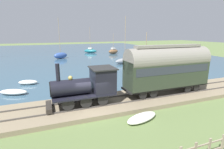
{
  "coord_description": "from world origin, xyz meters",
  "views": [
    {
      "loc": [
        -13.05,
        3.24,
        6.39
      ],
      "look_at": [
        7.12,
        -4.42,
        1.12
      ],
      "focal_mm": 28.0,
      "sensor_mm": 36.0,
      "label": 1
    }
  ],
  "objects": [
    {
      "name": "rowboat_far_out",
      "position": [
        10.27,
        5.62,
        0.28
      ],
      "size": [
        1.61,
        2.47,
        0.55
      ],
      "rotation": [
        0.0,
        0.0,
        -0.26
      ],
      "color": "silver",
      "rests_on": "harbor_water"
    },
    {
      "name": "sailboat_blue",
      "position": [
        31.55,
        -0.13,
        0.8
      ],
      "size": [
        2.58,
        3.69,
        9.64
      ],
      "rotation": [
        0.0,
        0.0,
        0.4
      ],
      "color": "#335199",
      "rests_on": "harbor_water"
    },
    {
      "name": "beached_dinghy",
      "position": [
        -2.82,
        -3.02,
        0.22
      ],
      "size": [
        1.88,
        3.0,
        0.44
      ],
      "color": "silver",
      "rests_on": "ground"
    },
    {
      "name": "ground_plane",
      "position": [
        0.0,
        0.0,
        0.0
      ],
      "size": [
        200.0,
        200.0,
        0.0
      ],
      "primitive_type": "plane",
      "color": "#607542"
    },
    {
      "name": "sailboat_navy",
      "position": [
        9.68,
        -10.84,
        0.66
      ],
      "size": [
        2.33,
        5.11,
        6.36
      ],
      "rotation": [
        0.0,
        0.0,
        -0.21
      ],
      "color": "#192347",
      "rests_on": "harbor_water"
    },
    {
      "name": "rowboat_mid_harbor",
      "position": [
        7.31,
        -1.63,
        0.17
      ],
      "size": [
        2.56,
        2.05,
        0.32
      ],
      "rotation": [
        0.0,
        0.0,
        -0.99
      ],
      "color": "#B7B2A3",
      "rests_on": "harbor_water"
    },
    {
      "name": "steam_locomotive",
      "position": [
        0.64,
        0.14,
        2.15
      ],
      "size": [
        2.28,
        5.72,
        3.56
      ],
      "color": "black",
      "rests_on": "rail_embankment"
    },
    {
      "name": "sailboat_gray",
      "position": [
        19.6,
        -12.02,
        0.63
      ],
      "size": [
        2.88,
        5.17,
        9.42
      ],
      "rotation": [
        0.0,
        0.0,
        0.32
      ],
      "color": "gray",
      "rests_on": "harbor_water"
    },
    {
      "name": "sailboat_brown",
      "position": [
        36.04,
        -15.81,
        0.75
      ],
      "size": [
        2.52,
        3.62,
        5.92
      ],
      "rotation": [
        0.0,
        0.0,
        0.29
      ],
      "color": "brown",
      "rests_on": "harbor_water"
    },
    {
      "name": "sailboat_teal",
      "position": [
        40.76,
        -9.92,
        0.66
      ],
      "size": [
        3.79,
        4.38,
        7.84
      ],
      "rotation": [
        0.0,
        0.0,
        -0.61
      ],
      "color": "#1E707A",
      "rests_on": "harbor_water"
    },
    {
      "name": "passenger_coach",
      "position": [
        0.64,
        -7.74,
        3.1
      ],
      "size": [
        2.29,
        8.95,
        4.73
      ],
      "color": "black",
      "rests_on": "rail_embankment"
    },
    {
      "name": "harbor_water",
      "position": [
        43.32,
        0.0,
        0.0
      ],
      "size": [
        80.0,
        80.0,
        0.01
      ],
      "color": "#38566B",
      "rests_on": "ground"
    },
    {
      "name": "rowboat_off_pier",
      "position": [
        6.8,
        6.74,
        0.28
      ],
      "size": [
        2.1,
        3.04,
        0.55
      ],
      "rotation": [
        0.0,
        0.0,
        -0.4
      ],
      "color": "silver",
      "rests_on": "harbor_water"
    },
    {
      "name": "rail_embankment",
      "position": [
        0.64,
        0.0,
        0.18
      ],
      "size": [
        4.76,
        56.0,
        0.48
      ],
      "color": "#84755B",
      "rests_on": "ground"
    }
  ]
}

